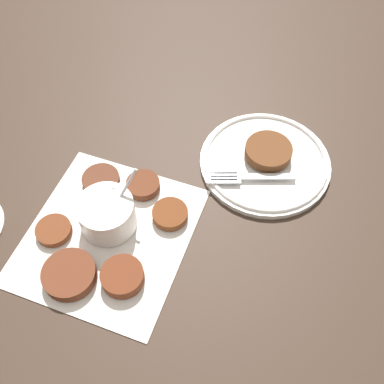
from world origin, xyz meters
name	(u,v)px	position (x,y,z in m)	size (l,w,h in m)	color
ground_plane	(101,250)	(0.00, 0.00, 0.00)	(4.00, 4.00, 0.00)	#38281E
napkin	(111,236)	(0.03, 0.00, 0.00)	(0.29, 0.27, 0.00)	silver
sauce_bowl	(107,215)	(0.05, 0.01, 0.03)	(0.10, 0.09, 0.10)	white
fritter_0	(69,275)	(-0.06, 0.02, 0.01)	(0.08, 0.08, 0.02)	brown
fritter_1	(170,214)	(0.10, -0.08, 0.01)	(0.06, 0.06, 0.02)	brown
fritter_2	(53,232)	(0.00, 0.08, 0.01)	(0.06, 0.06, 0.01)	brown
fritter_3	(122,276)	(-0.03, -0.06, 0.01)	(0.07, 0.07, 0.02)	brown
fritter_4	(101,180)	(0.12, 0.06, 0.01)	(0.07, 0.07, 0.01)	brown
fritter_5	(143,185)	(0.13, -0.01, 0.01)	(0.06, 0.06, 0.02)	brown
serving_plate	(265,161)	(0.27, -0.20, 0.01)	(0.24, 0.24, 0.02)	white
fritter_on_plate	(268,151)	(0.28, -0.20, 0.03)	(0.09, 0.09, 0.02)	brown
fork	(241,177)	(0.21, -0.17, 0.02)	(0.08, 0.15, 0.00)	silver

